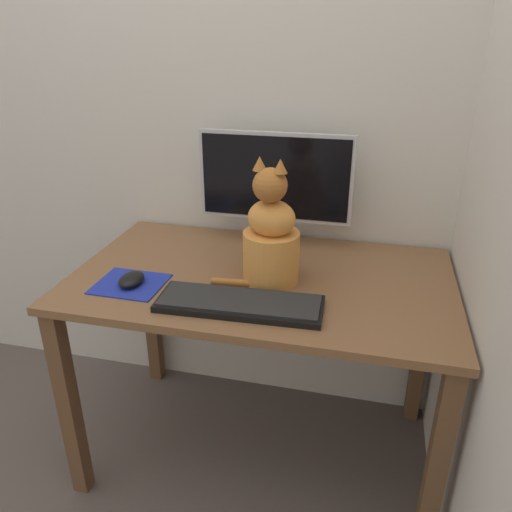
{
  "coord_description": "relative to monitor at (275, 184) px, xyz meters",
  "views": [
    {
      "loc": [
        0.3,
        -1.33,
        1.4
      ],
      "look_at": [
        0.01,
        -0.11,
        0.82
      ],
      "focal_mm": 35.0,
      "sensor_mm": 36.0,
      "label": 1
    }
  ],
  "objects": [
    {
      "name": "keyboard",
      "position": [
        -0.0,
        -0.45,
        -0.21
      ],
      "size": [
        0.46,
        0.17,
        0.02
      ],
      "rotation": [
        0.0,
        0.0,
        0.04
      ],
      "color": "black",
      "rests_on": "desk"
    },
    {
      "name": "monitor",
      "position": [
        0.0,
        0.0,
        0.0
      ],
      "size": [
        0.52,
        0.17,
        0.39
      ],
      "color": "#B2B2B7",
      "rests_on": "desk"
    },
    {
      "name": "ground_plane",
      "position": [
        0.01,
        -0.25,
        -0.92
      ],
      "size": [
        12.0,
        12.0,
        0.0
      ],
      "primitive_type": "plane",
      "color": "#564C47"
    },
    {
      "name": "cat",
      "position": [
        0.05,
        -0.28,
        -0.08
      ],
      "size": [
        0.27,
        0.2,
        0.38
      ],
      "rotation": [
        0.0,
        0.0,
        -0.26
      ],
      "color": "#D6893D",
      "rests_on": "desk"
    },
    {
      "name": "mousepad_left",
      "position": [
        -0.35,
        -0.4,
        -0.22
      ],
      "size": [
        0.2,
        0.18,
        0.0
      ],
      "rotation": [
        0.0,
        0.0,
        -0.01
      ],
      "color": "#1E2D9E",
      "rests_on": "desk"
    },
    {
      "name": "wall_back",
      "position": [
        0.01,
        0.13,
        0.33
      ],
      "size": [
        7.0,
        0.04,
        2.5
      ],
      "color": "beige",
      "rests_on": "ground_plane"
    },
    {
      "name": "computer_mouse_left",
      "position": [
        -0.34,
        -0.4,
        -0.2
      ],
      "size": [
        0.07,
        0.1,
        0.03
      ],
      "color": "black",
      "rests_on": "mousepad_left"
    },
    {
      "name": "desk",
      "position": [
        0.01,
        -0.25,
        -0.32
      ],
      "size": [
        1.15,
        0.68,
        0.71
      ],
      "color": "brown",
      "rests_on": "ground_plane"
    }
  ]
}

